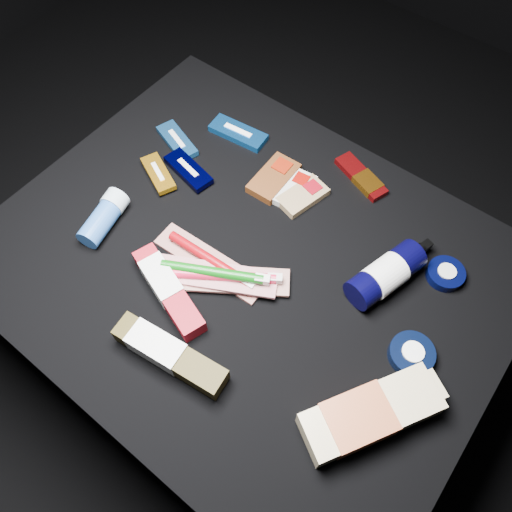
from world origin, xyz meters
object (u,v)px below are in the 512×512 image
Objects in this scene: bodywash_bottle at (368,415)px; deodorant_stick at (104,217)px; toothpaste_carton_red at (166,287)px; lotion_bottle at (386,274)px.

bodywash_bottle is 1.86× the size of deodorant_stick.
deodorant_stick is at bearing -150.48° from bodywash_bottle.
lotion_bottle is at bearing 58.94° from toothpaste_carton_red.
toothpaste_carton_red is at bearing -124.13° from lotion_bottle.
toothpaste_carton_red is (-0.42, -0.03, -0.01)m from bodywash_bottle.
deodorant_stick is (-0.51, -0.23, -0.01)m from lotion_bottle.
toothpaste_carton_red is at bearing -145.77° from bodywash_bottle.
bodywash_bottle is 1.18× the size of toothpaste_carton_red.
lotion_bottle reaches higher than deodorant_stick.
deodorant_stick is at bearing -140.73° from lotion_bottle.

